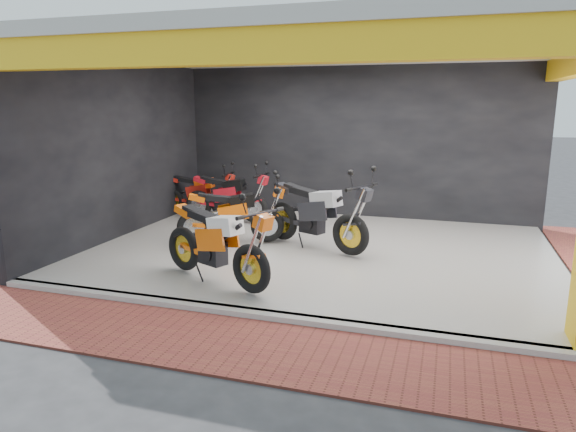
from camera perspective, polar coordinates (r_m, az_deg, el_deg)
ground at (r=7.51m, az=0.03°, el=-8.41°), size 80.00×80.00×0.00m
showroom_floor at (r=9.33m, az=3.72°, el=-3.94°), size 8.00×6.00×0.10m
showroom_ceiling at (r=9.00m, az=4.05°, el=18.30°), size 8.40×6.40×0.20m
back_wall at (r=12.02m, az=7.39°, el=7.91°), size 8.20×0.20×3.50m
left_wall at (r=10.72m, az=-18.10°, el=6.87°), size 0.20×6.20×3.50m
header_beam_front at (r=6.11m, az=-2.92°, el=18.32°), size 8.40×0.30×0.40m
floor_kerb at (r=6.60m, az=-2.67°, el=-10.99°), size 8.00×0.20×0.10m
paver_front at (r=5.96m, az=-5.32°, el=-14.11°), size 9.00×1.40×0.03m
moto_hero at (r=6.93m, az=-4.15°, el=-3.24°), size 2.45×1.72×1.41m
moto_row_a at (r=8.70m, az=7.02°, el=0.17°), size 2.58×1.81×1.48m
moto_row_b at (r=9.51m, az=-2.31°, el=0.68°), size 2.23×1.54×1.28m
moto_row_c at (r=11.89m, az=-7.33°, el=2.77°), size 2.00×0.82×1.20m
moto_row_d at (r=11.10m, az=-3.79°, el=2.39°), size 2.15×0.89×1.29m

